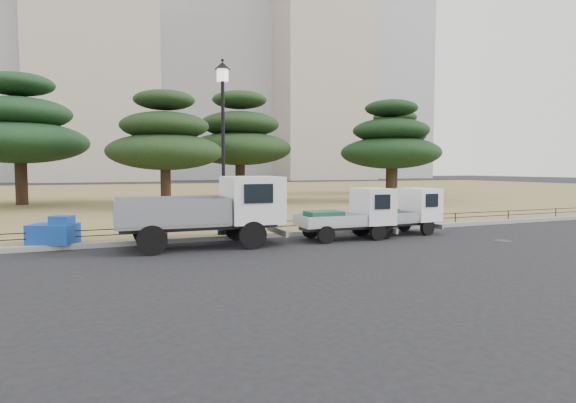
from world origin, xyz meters
name	(u,v)px	position (x,y,z in m)	size (l,w,h in m)	color
ground	(313,248)	(0.00, 0.00, 0.00)	(220.00, 220.00, 0.00)	black
lawn	(166,195)	(0.00, 30.60, 0.07)	(120.00, 56.00, 0.15)	olive
curb	(282,234)	(0.00, 2.60, 0.08)	(120.00, 0.25, 0.16)	gray
truck_large	(210,208)	(-2.85, 1.43, 1.21)	(5.07, 2.17, 2.18)	black
truck_kei_front	(352,214)	(2.06, 1.16, 0.87)	(3.33, 1.52, 1.74)	black
truck_kei_rear	(402,212)	(4.35, 1.44, 0.84)	(3.34, 1.65, 1.69)	black
street_lamp	(223,119)	(-2.03, 2.90, 4.14)	(0.53, 0.53, 5.90)	black
pipe_fence	(280,224)	(0.00, 2.75, 0.44)	(38.00, 0.04, 0.40)	black
tarp_pile	(54,232)	(-7.34, 2.92, 0.49)	(1.56, 1.39, 0.86)	#1647AD
manhole	(503,241)	(6.50, -1.20, 0.01)	(0.60, 0.60, 0.01)	#2D2D30
pine_west_near	(19,129)	(-10.20, 20.78, 4.84)	(8.12, 8.12, 8.12)	black
pine_center_left	(165,140)	(-2.17, 15.43, 4.07)	(6.67, 6.67, 6.78)	black
pine_center_right	(240,138)	(3.38, 18.79, 4.53)	(7.12, 7.12, 7.55)	black
pine_east_near	(391,143)	(13.20, 15.11, 4.20)	(6.95, 6.95, 7.02)	black
pine_east_far	(394,146)	(19.38, 23.51, 4.47)	(7.45, 7.45, 7.48)	black
tower_center_left	(92,33)	(-5.00, 85.00, 27.50)	(22.00, 20.00, 55.00)	#AAA08C
tower_east	(317,68)	(40.00, 82.00, 24.00)	(20.00, 18.00, 48.00)	#AAA08C
tower_far_east	(369,35)	(58.00, 90.00, 35.00)	(24.00, 20.00, 70.00)	#A0A0A5
radio_tower	(428,56)	(72.00, 85.00, 30.04)	(1.80, 1.80, 63.00)	#D83F33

